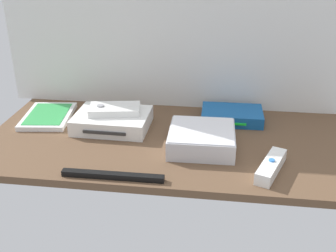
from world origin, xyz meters
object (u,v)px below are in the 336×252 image
object	(u,v)px
mini_computer	(202,138)
sensor_bar	(113,176)
remote_wand	(271,166)
network_router	(232,115)
game_console	(112,121)
game_case	(48,116)
remote_classic_pad	(115,109)

from	to	relation	value
mini_computer	sensor_bar	world-z (taller)	mini_computer
remote_wand	sensor_bar	distance (cm)	37.13
network_router	sensor_bar	xyz separation A→B (cm)	(-27.36, -36.27, -1.00)
game_console	game_case	world-z (taller)	game_console
game_console	mini_computer	world-z (taller)	mini_computer
game_console	mini_computer	distance (cm)	27.74
remote_wand	remote_classic_pad	world-z (taller)	remote_classic_pad
sensor_bar	game_console	bearing A→B (deg)	104.24
remote_wand	sensor_bar	size ratio (longest dim) A/B	0.63
game_case	remote_classic_pad	size ratio (longest dim) A/B	1.32
mini_computer	remote_wand	bearing A→B (deg)	-30.85
game_case	mini_computer	bearing A→B (deg)	-21.75
mini_computer	sensor_bar	size ratio (longest dim) A/B	0.72
game_console	game_case	size ratio (longest dim) A/B	1.04
mini_computer	remote_classic_pad	xyz separation A→B (cm)	(-25.67, 9.74, 2.77)
remote_classic_pad	game_console	bearing A→B (deg)	-135.26
mini_computer	remote_classic_pad	world-z (taller)	remote_classic_pad
game_console	network_router	world-z (taller)	game_console
game_case	sensor_bar	size ratio (longest dim) A/B	0.85
remote_classic_pad	sensor_bar	bearing A→B (deg)	-86.99
mini_computer	remote_classic_pad	distance (cm)	27.60
network_router	remote_wand	world-z (taller)	same
remote_classic_pad	mini_computer	bearing A→B (deg)	-30.68
sensor_bar	network_router	bearing A→B (deg)	52.65
game_case	sensor_bar	world-z (taller)	game_case
game_console	remote_wand	distance (cm)	47.24
remote_wand	game_console	bearing A→B (deg)	177.11
game_case	network_router	distance (cm)	55.79
game_console	game_case	distance (cm)	21.57
remote_classic_pad	network_router	bearing A→B (deg)	4.61
network_router	sensor_bar	world-z (taller)	network_router
mini_computer	game_case	xyz separation A→B (cm)	(-47.47, 12.66, -1.88)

